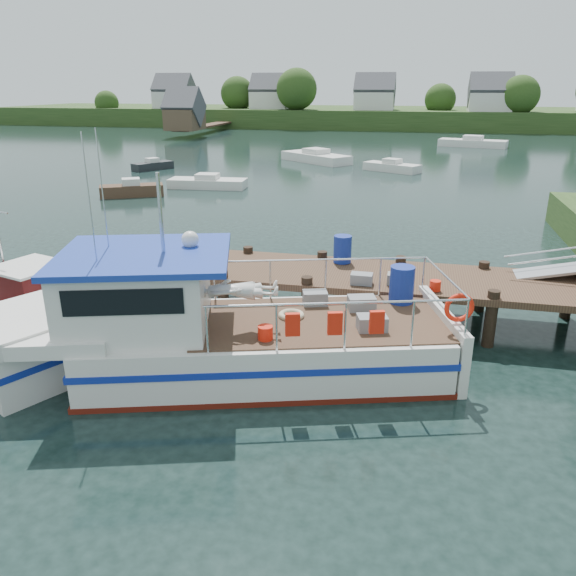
% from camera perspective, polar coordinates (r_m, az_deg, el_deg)
% --- Properties ---
extents(ground_plane, '(160.00, 160.00, 0.00)m').
position_cam_1_polar(ground_plane, '(17.41, 4.31, -2.62)').
color(ground_plane, black).
extents(far_shore, '(140.00, 42.55, 9.22)m').
position_cam_1_polar(far_shore, '(98.42, 12.00, 16.92)').
color(far_shore, '#2F491E').
rests_on(far_shore, ground).
extents(dock, '(16.60, 3.00, 4.78)m').
position_cam_1_polar(dock, '(17.06, 26.71, 2.75)').
color(dock, '#483122').
rests_on(dock, ground).
extents(lobster_boat, '(11.96, 6.35, 5.82)m').
position_cam_1_polar(lobster_boat, '(13.65, -8.47, -4.57)').
color(lobster_boat, silver).
rests_on(lobster_boat, ground).
extents(work_boat, '(7.08, 3.84, 3.74)m').
position_cam_1_polar(work_boat, '(18.72, -25.79, -1.05)').
color(work_boat, silver).
rests_on(work_boat, ground).
extents(moored_rowboat, '(4.02, 3.00, 1.12)m').
position_cam_1_polar(moored_rowboat, '(37.30, -15.60, 9.61)').
color(moored_rowboat, '#483122').
rests_on(moored_rowboat, ground).
extents(moored_far, '(7.73, 4.19, 1.25)m').
position_cam_1_polar(moored_far, '(68.73, 18.25, 13.85)').
color(moored_far, silver).
rests_on(moored_far, ground).
extents(moored_a, '(5.35, 2.17, 0.96)m').
position_cam_1_polar(moored_a, '(39.33, -8.16, 10.55)').
color(moored_a, silver).
rests_on(moored_a, ground).
extents(moored_b, '(4.82, 3.55, 1.02)m').
position_cam_1_polar(moored_b, '(47.32, 10.50, 12.02)').
color(moored_b, silver).
rests_on(moored_b, ground).
extents(moored_d, '(7.10, 6.35, 1.21)m').
position_cam_1_polar(moored_d, '(52.38, 2.85, 13.15)').
color(moored_d, silver).
rests_on(moored_d, ground).
extents(moored_e, '(2.74, 3.56, 0.95)m').
position_cam_1_polar(moored_e, '(48.91, -13.59, 12.03)').
color(moored_e, black).
rests_on(moored_e, ground).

